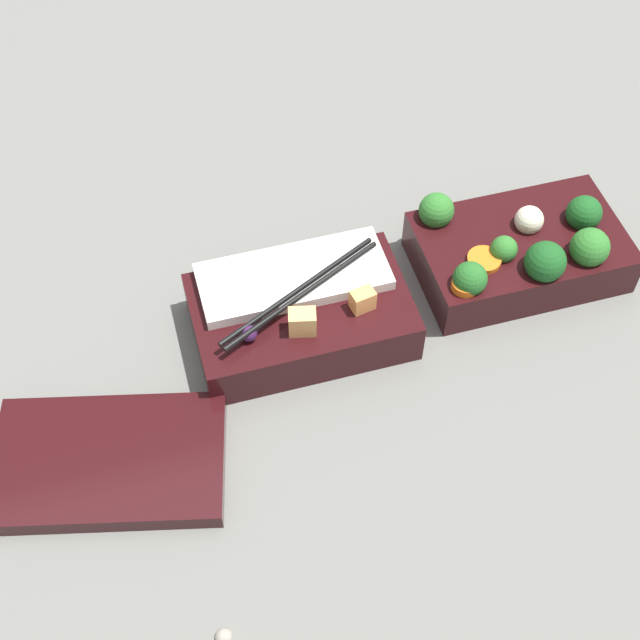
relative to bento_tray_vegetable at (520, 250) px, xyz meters
The scene contains 5 objects.
ground_plane 0.11m from the bento_tray_vegetable, ahead, with size 3.00×3.00×0.00m, color slate.
bento_tray_vegetable is the anchor object (origin of this frame).
bento_tray_rice 0.24m from the bento_tray_vegetable, ahead, with size 0.21×0.13×0.07m.
bento_lid 0.46m from the bento_tray_vegetable, 14.69° to the left, with size 0.21×0.13×0.02m, color black.
pebble_1 0.48m from the bento_tray_vegetable, 37.86° to the left, with size 0.01×0.01×0.01m, color gray.
Camera 1 is at (0.25, 0.53, 0.72)m, focal length 50.00 mm.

